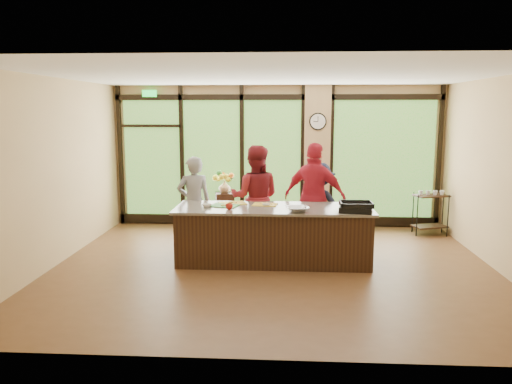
# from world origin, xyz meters

# --- Properties ---
(floor) EXTENTS (7.00, 7.00, 0.00)m
(floor) POSITION_xyz_m (0.00, 0.00, 0.00)
(floor) COLOR brown
(floor) RESTS_ON ground
(ceiling) EXTENTS (7.00, 7.00, 0.00)m
(ceiling) POSITION_xyz_m (0.00, 0.00, 3.00)
(ceiling) COLOR white
(ceiling) RESTS_ON back_wall
(back_wall) EXTENTS (7.00, 0.00, 7.00)m
(back_wall) POSITION_xyz_m (0.00, 3.00, 1.50)
(back_wall) COLOR tan
(back_wall) RESTS_ON floor
(left_wall) EXTENTS (0.00, 6.00, 6.00)m
(left_wall) POSITION_xyz_m (-3.50, 0.00, 1.50)
(left_wall) COLOR tan
(left_wall) RESTS_ON floor
(right_wall) EXTENTS (0.00, 6.00, 6.00)m
(right_wall) POSITION_xyz_m (3.50, 0.00, 1.50)
(right_wall) COLOR tan
(right_wall) RESTS_ON floor
(window_wall) EXTENTS (6.90, 0.12, 3.00)m
(window_wall) POSITION_xyz_m (0.16, 2.95, 1.39)
(window_wall) COLOR tan
(window_wall) RESTS_ON floor
(island_base) EXTENTS (3.10, 1.00, 0.88)m
(island_base) POSITION_xyz_m (0.00, 0.30, 0.44)
(island_base) COLOR black
(island_base) RESTS_ON floor
(countertop) EXTENTS (3.20, 1.10, 0.04)m
(countertop) POSITION_xyz_m (0.00, 0.30, 0.90)
(countertop) COLOR slate
(countertop) RESTS_ON island_base
(wall_clock) EXTENTS (0.36, 0.04, 0.36)m
(wall_clock) POSITION_xyz_m (0.85, 2.87, 2.25)
(wall_clock) COLOR black
(wall_clock) RESTS_ON window_wall
(cook_left) EXTENTS (0.71, 0.57, 1.68)m
(cook_left) POSITION_xyz_m (-1.45, 1.05, 0.84)
(cook_left) COLOR gray
(cook_left) RESTS_ON floor
(cook_midleft) EXTENTS (0.94, 0.74, 1.87)m
(cook_midleft) POSITION_xyz_m (-0.35, 1.11, 0.94)
(cook_midleft) COLOR maroon
(cook_midleft) RESTS_ON floor
(cook_midright) EXTENTS (1.22, 0.87, 1.93)m
(cook_midright) POSITION_xyz_m (0.71, 1.04, 0.96)
(cook_midright) COLOR red
(cook_midright) RESTS_ON floor
(cook_right) EXTENTS (1.13, 0.83, 1.56)m
(cook_right) POSITION_xyz_m (0.79, 1.17, 0.78)
(cook_right) COLOR #181E35
(cook_right) RESTS_ON floor
(roasting_pan) EXTENTS (0.56, 0.48, 0.09)m
(roasting_pan) POSITION_xyz_m (1.29, -0.00, 0.96)
(roasting_pan) COLOR black
(roasting_pan) RESTS_ON countertop
(mixing_bowl) EXTENTS (0.43, 0.43, 0.08)m
(mixing_bowl) POSITION_xyz_m (0.39, -0.05, 0.96)
(mixing_bowl) COLOR silver
(mixing_bowl) RESTS_ON countertop
(cutting_board_left) EXTENTS (0.51, 0.44, 0.01)m
(cutting_board_left) POSITION_xyz_m (-0.81, 0.36, 0.93)
(cutting_board_left) COLOR #358430
(cutting_board_left) RESTS_ON countertop
(cutting_board_center) EXTENTS (0.52, 0.45, 0.01)m
(cutting_board_center) POSITION_xyz_m (-0.70, 0.59, 0.93)
(cutting_board_center) COLOR gold
(cutting_board_center) RESTS_ON countertop
(cutting_board_right) EXTENTS (0.43, 0.35, 0.01)m
(cutting_board_right) POSITION_xyz_m (-0.15, 0.50, 0.93)
(cutting_board_right) COLOR gold
(cutting_board_right) RESTS_ON countertop
(prep_bowl_near) EXTENTS (0.16, 0.16, 0.05)m
(prep_bowl_near) POSITION_xyz_m (-1.09, 0.26, 0.94)
(prep_bowl_near) COLOR silver
(prep_bowl_near) RESTS_ON countertop
(prep_bowl_mid) EXTENTS (0.15, 0.15, 0.04)m
(prep_bowl_mid) POSITION_xyz_m (-0.13, 0.40, 0.94)
(prep_bowl_mid) COLOR silver
(prep_bowl_mid) RESTS_ON countertop
(prep_bowl_far) EXTENTS (0.15, 0.15, 0.03)m
(prep_bowl_far) POSITION_xyz_m (-0.12, 0.41, 0.94)
(prep_bowl_far) COLOR silver
(prep_bowl_far) RESTS_ON countertop
(red_ramekin) EXTENTS (0.14, 0.14, 0.09)m
(red_ramekin) POSITION_xyz_m (-0.70, 0.08, 0.97)
(red_ramekin) COLOR #AE1811
(red_ramekin) RESTS_ON countertop
(flower_stand) EXTENTS (0.45, 0.45, 0.76)m
(flower_stand) POSITION_xyz_m (-1.09, 2.66, 0.38)
(flower_stand) COLOR black
(flower_stand) RESTS_ON floor
(flower_vase) EXTENTS (0.27, 0.27, 0.26)m
(flower_vase) POSITION_xyz_m (-1.09, 2.66, 0.89)
(flower_vase) COLOR #9B7A54
(flower_vase) RESTS_ON flower_stand
(bar_cart) EXTENTS (0.74, 0.55, 0.90)m
(bar_cart) POSITION_xyz_m (3.10, 2.34, 0.54)
(bar_cart) COLOR black
(bar_cart) RESTS_ON floor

